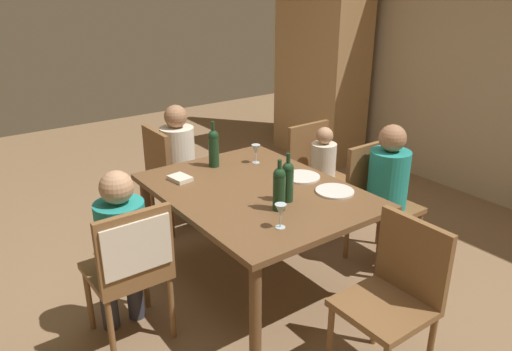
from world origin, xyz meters
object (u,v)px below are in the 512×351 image
armoire_cabinet (321,67)px  chair_right_end (396,290)px  chair_left_end (170,171)px  person_child_small (325,170)px  wine_bottle_tall_green (288,180)px  wine_glass_near_left (256,150)px  person_woman_host (390,186)px  wine_bottle_dark_red (279,188)px  person_man_guest (181,157)px  chair_near (132,260)px  chair_far_right (377,195)px  dinner_plate_host (302,177)px  person_man_bearded (121,242)px  wine_bottle_short_olive (214,147)px  chair_far_left (316,169)px  dining_table (256,200)px  dinner_plate_guest_left (335,191)px  wine_glass_centre (281,211)px

armoire_cabinet → chair_right_end: size_ratio=2.37×
chair_left_end → person_child_small: (0.83, 1.05, 0.03)m
wine_bottle_tall_green → wine_glass_near_left: 0.74m
person_woman_host → person_child_small: 0.70m
wine_bottle_dark_red → person_man_guest: bearing=176.1°
chair_near → person_child_small: bearing=13.0°
chair_far_right → dinner_plate_host: chair_far_right is taller
person_man_bearded → wine_bottle_dark_red: (0.37, 0.89, 0.25)m
wine_bottle_short_olive → dinner_plate_host: size_ratio=1.33×
person_man_guest → dinner_plate_host: size_ratio=4.14×
person_woman_host → wine_bottle_tall_green: 0.95m
chair_right_end → wine_glass_near_left: (-1.57, 0.22, 0.32)m
chair_far_left → person_man_bearded: (0.41, -1.93, 0.10)m
person_man_bearded → wine_glass_near_left: size_ratio=7.36×
person_man_guest → person_man_bearded: bearing=-41.4°
dining_table → wine_bottle_dark_red: 0.42m
wine_bottle_short_olive → dinner_plate_host: bearing=34.0°
person_child_small → dinner_plate_guest_left: (0.68, -0.57, 0.19)m
chair_left_end → chair_near: bearing=-34.6°
chair_right_end → dinner_plate_host: 1.18m
dinner_plate_guest_left → wine_glass_centre: bearing=-73.7°
wine_bottle_dark_red → armoire_cabinet: bearing=132.6°
chair_far_right → chair_left_end: bearing=-53.3°
dining_table → chair_near: size_ratio=1.68×
armoire_cabinet → wine_bottle_dark_red: 3.28m
chair_left_end → dining_table: bearing=4.3°
armoire_cabinet → dinner_plate_guest_left: size_ratio=8.36×
wine_bottle_dark_red → dinner_plate_guest_left: 0.49m
chair_right_end → chair_near: bearing=45.7°
armoire_cabinet → dinner_plate_guest_left: (2.23, -1.94, -0.35)m
wine_bottle_tall_green → chair_near: bearing=-98.4°
chair_far_left → chair_near: bearing=16.1°
person_child_small → dinner_plate_host: 0.70m
chair_far_right → wine_bottle_tall_green: wine_bottle_tall_green is taller
wine_glass_near_left → dinner_plate_host: bearing=10.8°
person_child_small → dinner_plate_guest_left: size_ratio=3.59×
wine_bottle_dark_red → wine_bottle_short_olive: 0.89m
chair_far_right → chair_left_end: size_ratio=1.00×
dining_table → wine_bottle_tall_green: 0.36m
wine_glass_near_left → dining_table: bearing=-35.9°
chair_near → wine_glass_near_left: (-0.54, 1.27, 0.25)m
chair_left_end → wine_bottle_dark_red: 1.54m
chair_far_right → chair_right_end: size_ratio=1.00×
chair_far_right → wine_bottle_tall_green: size_ratio=2.82×
chair_far_left → wine_glass_near_left: chair_far_left is taller
chair_far_left → wine_glass_centre: 1.56m
chair_left_end → chair_far_left: same height
chair_near → chair_left_end: (-1.27, 0.88, -0.06)m
chair_far_right → wine_bottle_short_olive: size_ratio=2.59×
person_man_bearded → chair_far_left: bearing=11.9°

